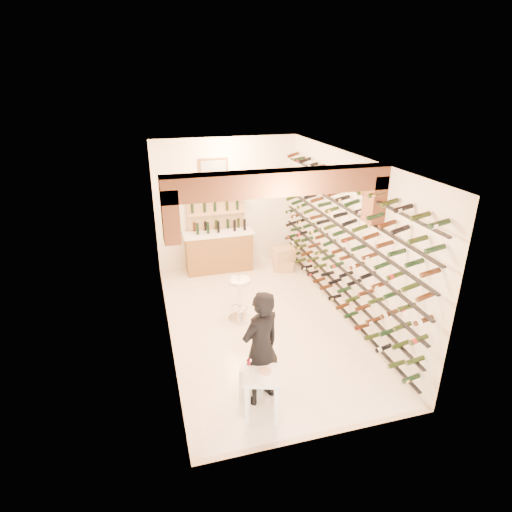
{
  "coord_description": "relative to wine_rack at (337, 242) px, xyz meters",
  "views": [
    {
      "loc": [
        -1.99,
        -6.84,
        4.45
      ],
      "look_at": [
        0.0,
        0.3,
        1.3
      ],
      "focal_mm": 29.47,
      "sensor_mm": 36.0,
      "label": 1
    }
  ],
  "objects": [
    {
      "name": "white_stool",
      "position": [
        -2.18,
        -1.82,
        -1.32
      ],
      "size": [
        0.47,
        0.47,
        0.45
      ],
      "primitive_type": "cube",
      "rotation": [
        0.0,
        0.0,
        -0.39
      ],
      "color": "white",
      "rests_on": "ground"
    },
    {
      "name": "person",
      "position": [
        -2.11,
        -2.05,
        -0.65
      ],
      "size": [
        0.78,
        0.67,
        1.8
      ],
      "primitive_type": "imported",
      "rotation": [
        0.0,
        0.0,
        3.58
      ],
      "color": "black",
      "rests_on": "ground"
    },
    {
      "name": "crate_lower",
      "position": [
        -0.3,
        2.2,
        -1.4
      ],
      "size": [
        0.55,
        0.44,
        0.29
      ],
      "primitive_type": "cube",
      "rotation": [
        0.0,
        0.0,
        -0.24
      ],
      "color": "tan",
      "rests_on": "ground"
    },
    {
      "name": "ground",
      "position": [
        -1.53,
        0.0,
        -1.55
      ],
      "size": [
        6.0,
        6.0,
        0.0
      ],
      "primitive_type": "plane",
      "color": "white",
      "rests_on": "ground"
    },
    {
      "name": "back_counter",
      "position": [
        -1.83,
        2.65,
        -1.02
      ],
      "size": [
        1.7,
        0.62,
        1.29
      ],
      "color": "brown",
      "rests_on": "ground"
    },
    {
      "name": "back_shelving",
      "position": [
        -1.83,
        2.89,
        -0.38
      ],
      "size": [
        1.4,
        0.31,
        2.73
      ],
      "color": "tan",
      "rests_on": "ground"
    },
    {
      "name": "chrome_barstool",
      "position": [
        -1.89,
        0.23,
        -1.04
      ],
      "size": [
        0.46,
        0.46,
        0.88
      ],
      "rotation": [
        0.0,
        0.0,
        0.33
      ],
      "color": "silver",
      "rests_on": "ground"
    },
    {
      "name": "crate_upper",
      "position": [
        -0.3,
        2.2,
        -1.11
      ],
      "size": [
        0.58,
        0.45,
        0.3
      ],
      "primitive_type": "cube",
      "rotation": [
        0.0,
        0.0,
        0.18
      ],
      "color": "tan",
      "rests_on": "crate_lower"
    },
    {
      "name": "tasting_table",
      "position": [
        -2.2,
        -2.39,
        -0.95
      ],
      "size": [
        0.63,
        0.63,
        0.88
      ],
      "rotation": [
        0.0,
        0.0,
        -0.31
      ],
      "color": "white",
      "rests_on": "ground"
    },
    {
      "name": "wine_rack",
      "position": [
        0.0,
        0.0,
        0.0
      ],
      "size": [
        0.32,
        5.7,
        2.56
      ],
      "color": "black",
      "rests_on": "ground"
    },
    {
      "name": "room_shell",
      "position": [
        -1.53,
        -0.26,
        0.7
      ],
      "size": [
        3.52,
        6.02,
        3.21
      ],
      "color": "white",
      "rests_on": "ground"
    }
  ]
}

